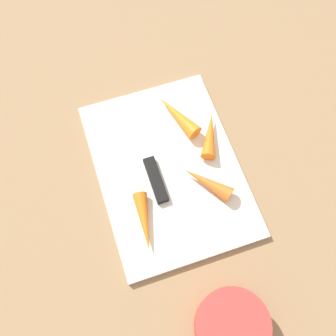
% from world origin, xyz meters
% --- Properties ---
extents(ground_plane, '(1.40, 1.40, 0.00)m').
position_xyz_m(ground_plane, '(0.00, 0.00, 0.00)').
color(ground_plane, '#8C6D4C').
extents(cutting_board, '(0.36, 0.26, 0.01)m').
position_xyz_m(cutting_board, '(0.00, 0.00, 0.01)').
color(cutting_board, silver).
rests_on(cutting_board, ground_plane).
extents(knife, '(0.20, 0.02, 0.01)m').
position_xyz_m(knife, '(0.00, -0.03, 0.02)').
color(knife, '#B7B7BC').
rests_on(knife, cutting_board).
extents(carrot_longest, '(0.11, 0.07, 0.03)m').
position_xyz_m(carrot_longest, '(-0.09, 0.05, 0.03)').
color(carrot_longest, orange).
rests_on(carrot_longest, cutting_board).
extents(carrot_short, '(0.09, 0.08, 0.03)m').
position_xyz_m(carrot_short, '(0.06, 0.06, 0.03)').
color(carrot_short, orange).
rests_on(carrot_short, cutting_board).
extents(carrot_long, '(0.11, 0.04, 0.03)m').
position_xyz_m(carrot_long, '(0.09, -0.07, 0.03)').
color(carrot_long, orange).
rests_on(carrot_long, cutting_board).
extents(carrot_shortest, '(0.10, 0.07, 0.03)m').
position_xyz_m(carrot_shortest, '(-0.03, 0.10, 0.03)').
color(carrot_shortest, orange).
rests_on(carrot_shortest, cutting_board).
extents(small_bowl, '(0.12, 0.12, 0.05)m').
position_xyz_m(small_bowl, '(0.29, 0.01, 0.03)').
color(small_bowl, red).
rests_on(small_bowl, ground_plane).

